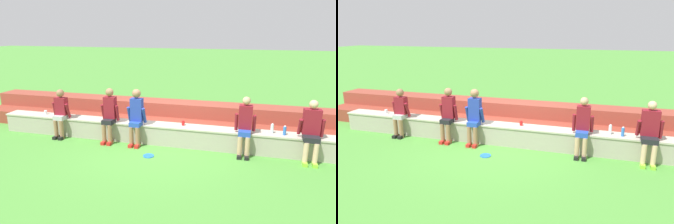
% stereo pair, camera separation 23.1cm
% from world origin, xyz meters
% --- Properties ---
extents(ground_plane, '(80.00, 80.00, 0.00)m').
position_xyz_m(ground_plane, '(0.00, 0.00, 0.00)').
color(ground_plane, '#4C9338').
extents(stone_seating_wall, '(9.35, 0.49, 0.53)m').
position_xyz_m(stone_seating_wall, '(0.00, 0.23, 0.28)').
color(stone_seating_wall, '#A8A08E').
rests_on(stone_seating_wall, ground).
extents(brick_bleachers, '(12.21, 1.49, 0.81)m').
position_xyz_m(brick_bleachers, '(0.00, 1.46, 0.34)').
color(brick_bleachers, brown).
rests_on(brick_bleachers, ground).
extents(person_far_left, '(0.50, 0.47, 1.36)m').
position_xyz_m(person_far_left, '(-2.79, -0.03, 0.73)').
color(person_far_left, '#996B4C').
rests_on(person_far_left, ground).
extents(person_left_of_center, '(0.49, 0.52, 1.45)m').
position_xyz_m(person_left_of_center, '(-1.32, -0.01, 0.78)').
color(person_left_of_center, '#996B4C').
rests_on(person_left_of_center, ground).
extents(person_center, '(0.49, 0.48, 1.48)m').
position_xyz_m(person_center, '(-0.55, -0.03, 0.79)').
color(person_center, '#996B4C').
rests_on(person_center, ground).
extents(person_right_of_center, '(0.50, 0.54, 1.43)m').
position_xyz_m(person_right_of_center, '(2.19, 0.00, 0.75)').
color(person_right_of_center, tan).
rests_on(person_right_of_center, ground).
extents(person_far_right, '(0.56, 0.57, 1.43)m').
position_xyz_m(person_far_right, '(3.65, 0.00, 0.76)').
color(person_far_right, '#DBAD89').
rests_on(person_far_right, ground).
extents(water_bottle_center_gap, '(0.07, 0.07, 0.24)m').
position_xyz_m(water_bottle_center_gap, '(2.82, 0.23, 0.65)').
color(water_bottle_center_gap, silver).
rests_on(water_bottle_center_gap, stone_seating_wall).
extents(water_bottle_mid_right, '(0.07, 0.07, 0.23)m').
position_xyz_m(water_bottle_mid_right, '(3.10, 0.17, 0.64)').
color(water_bottle_mid_right, blue).
rests_on(water_bottle_mid_right, stone_seating_wall).
extents(plastic_cup_middle, '(0.08, 0.08, 0.12)m').
position_xyz_m(plastic_cup_middle, '(0.63, 0.28, 0.59)').
color(plastic_cup_middle, red).
rests_on(plastic_cup_middle, stone_seating_wall).
extents(plastic_cup_left_end, '(0.09, 0.09, 0.12)m').
position_xyz_m(plastic_cup_left_end, '(-3.50, 0.27, 0.59)').
color(plastic_cup_left_end, white).
rests_on(plastic_cup_left_end, stone_seating_wall).
extents(frisbee, '(0.26, 0.26, 0.02)m').
position_xyz_m(frisbee, '(0.00, -0.70, 0.01)').
color(frisbee, blue).
rests_on(frisbee, ground).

